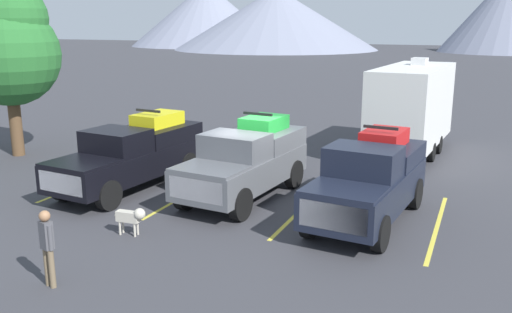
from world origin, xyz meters
name	(u,v)px	position (x,y,z in m)	size (l,w,h in m)	color
ground_plane	(251,195)	(0.00, 0.00, 0.00)	(240.00, 240.00, 0.00)	#38383D
pickup_truck_a	(134,153)	(-4.04, -0.65, 1.18)	(2.62, 6.06, 2.54)	black
pickup_truck_b	(246,160)	(-0.10, -0.14, 1.21)	(2.63, 5.44, 2.62)	#595B60
pickup_truck_c	(370,179)	(3.96, -0.77, 1.21)	(2.58, 5.55, 2.57)	black
lot_stripe_a	(94,180)	(-5.84, -0.59, 0.00)	(0.12, 5.50, 0.01)	gold
lot_stripe_b	(190,193)	(-1.95, -0.59, 0.00)	(0.12, 5.50, 0.01)	gold
lot_stripe_c	(302,208)	(1.95, -0.59, 0.00)	(0.12, 5.50, 0.01)	gold
lot_stripe_d	(437,226)	(5.84, -0.59, 0.00)	(0.12, 5.50, 0.01)	gold
camper_trailer_a	(412,105)	(3.91, 7.77, 2.10)	(2.84, 7.75, 3.99)	white
person_a	(47,243)	(-1.41, -7.47, 0.98)	(0.37, 0.26, 1.70)	#726047
dog	(132,216)	(-1.49, -4.37, 0.53)	(0.93, 0.31, 0.77)	beige
tree_a	(9,46)	(-11.15, 1.24, 4.50)	(4.10, 4.10, 7.04)	brown
mountain_ridge	(364,18)	(-16.83, 93.83, 6.12)	(135.71, 45.86, 14.64)	gray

